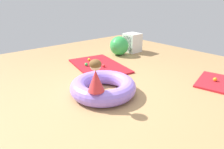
% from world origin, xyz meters
% --- Properties ---
extents(ground_plane, '(8.00, 8.00, 0.00)m').
position_xyz_m(ground_plane, '(0.00, 0.00, 0.00)').
color(ground_plane, tan).
extents(gym_mat_far_left, '(1.75, 1.30, 0.04)m').
position_xyz_m(gym_mat_far_left, '(-1.25, 0.77, 0.02)').
color(gym_mat_far_left, '#B21923').
rests_on(gym_mat_far_left, ground).
extents(inflatable_cushion, '(1.14, 1.14, 0.27)m').
position_xyz_m(inflatable_cushion, '(-0.05, -0.02, 0.14)').
color(inflatable_cushion, '#9975EA').
rests_on(inflatable_cushion, ground).
extents(child_in_red, '(0.31, 0.31, 0.49)m').
position_xyz_m(child_in_red, '(0.21, -0.36, 0.51)').
color(child_in_red, red).
rests_on(child_in_red, inflatable_cushion).
extents(play_ball_green, '(0.08, 0.08, 0.08)m').
position_xyz_m(play_ball_green, '(-1.38, 0.50, 0.08)').
color(play_ball_green, green).
rests_on(play_ball_green, gym_mat_far_left).
extents(play_ball_orange, '(0.08, 0.08, 0.08)m').
position_xyz_m(play_ball_orange, '(1.01, 1.93, 0.08)').
color(play_ball_orange, orange).
rests_on(play_ball_orange, gym_mat_near_right).
extents(play_ball_teal, '(0.08, 0.08, 0.08)m').
position_xyz_m(play_ball_teal, '(-1.22, 0.73, 0.08)').
color(play_ball_teal, teal).
rests_on(play_ball_teal, gym_mat_far_left).
extents(play_ball_yellow, '(0.07, 0.07, 0.07)m').
position_xyz_m(play_ball_yellow, '(-1.67, 0.78, 0.08)').
color(play_ball_yellow, yellow).
rests_on(play_ball_yellow, gym_mat_far_left).
extents(play_ball_red, '(0.07, 0.07, 0.07)m').
position_xyz_m(play_ball_red, '(-1.05, 0.77, 0.07)').
color(play_ball_red, red).
rests_on(play_ball_red, gym_mat_far_left).
extents(exercise_ball_large, '(0.54, 0.54, 0.54)m').
position_xyz_m(exercise_ball_large, '(-1.68, 1.84, 0.27)').
color(exercise_ball_large, green).
rests_on(exercise_ball_large, ground).
extents(storage_cube, '(0.44, 0.44, 0.56)m').
position_xyz_m(storage_cube, '(-1.69, 2.37, 0.28)').
color(storage_cube, silver).
rests_on(storage_cube, ground).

